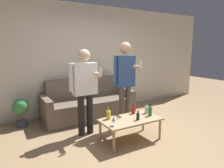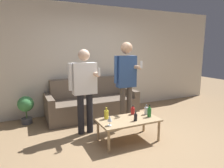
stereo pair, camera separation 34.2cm
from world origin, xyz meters
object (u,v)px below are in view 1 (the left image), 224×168
Objects in this scene: person_standing_right at (125,77)px; coffee_table at (131,121)px; person_standing_left at (85,86)px; couch at (88,104)px; bottle_orange at (138,116)px.

coffee_table is at bearing -114.65° from person_standing_right.
person_standing_left is (-0.59, 0.65, 0.58)m from coffee_table.
person_standing_right reaches higher than coffee_table.
person_standing_left reaches higher than couch.
couch is 1.32× the size of person_standing_left.
coffee_table is 0.97m from person_standing_right.
bottle_orange reaches higher than coffee_table.
couch is 12.92× the size of bottle_orange.
coffee_table is at bearing -84.57° from couch.
coffee_table is 0.66× the size of person_standing_left.
coffee_table is 0.17m from bottle_orange.
person_standing_left reaches higher than bottle_orange.
person_standing_left is 0.88m from person_standing_right.
bottle_orange is at bearing -105.99° from person_standing_right.
couch is at bearing 95.43° from coffee_table.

